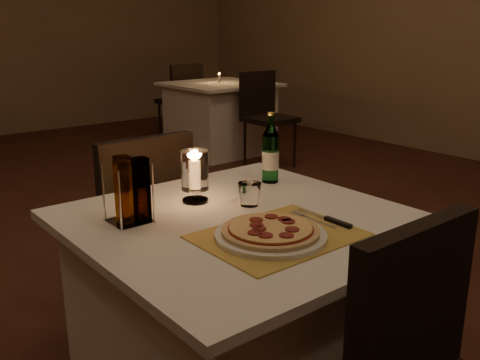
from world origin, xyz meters
TOP-DOWN VIEW (x-y plane):
  - floor at (0.00, 0.00)m, footprint 8.00×10.00m
  - main_table at (-0.19, -0.76)m, footprint 1.00×1.00m
  - chair_far at (-0.19, -0.04)m, footprint 0.42×0.42m
  - placemat at (-0.21, -0.94)m, footprint 0.45×0.34m
  - plate at (-0.24, -0.94)m, footprint 0.32×0.32m
  - pizza at (-0.24, -0.94)m, footprint 0.28×0.28m
  - fork at (-0.04, -0.90)m, footprint 0.02×0.18m
  - knife at (-0.01, -0.96)m, footprint 0.02×0.22m
  - tumbler at (-0.10, -0.67)m, footprint 0.08×0.08m
  - water_bottle at (0.15, -0.51)m, footprint 0.07×0.07m
  - hurricane_candle at (-0.22, -0.52)m, footprint 0.09×0.09m
  - cruet_caddy at (-0.49, -0.57)m, footprint 0.12×0.12m
  - neighbor_table_right at (2.20, 2.56)m, footprint 1.00×1.00m
  - neighbor_chair_ra at (2.20, 1.85)m, footprint 0.42×0.42m
  - neighbor_chair_rb at (2.20, 3.28)m, footprint 0.42×0.42m
  - neighbor_candle_right at (2.20, 2.56)m, footprint 0.03×0.03m

SIDE VIEW (x-z plane):
  - floor at x=0.00m, z-range -0.02..0.00m
  - main_table at x=-0.19m, z-range 0.00..0.74m
  - neighbor_table_right at x=2.20m, z-range 0.00..0.74m
  - chair_far at x=-0.19m, z-range 0.10..1.00m
  - neighbor_chair_ra at x=2.20m, z-range 0.10..1.00m
  - neighbor_chair_rb at x=2.20m, z-range 0.10..1.00m
  - placemat at x=-0.21m, z-range 0.74..0.74m
  - fork at x=-0.04m, z-range 0.74..0.75m
  - knife at x=-0.01m, z-range 0.74..0.76m
  - plate at x=-0.24m, z-range 0.74..0.76m
  - pizza at x=-0.24m, z-range 0.76..0.78m
  - tumbler at x=-0.10m, z-range 0.74..0.82m
  - neighbor_candle_right at x=2.20m, z-range 0.73..0.84m
  - cruet_caddy at x=-0.49m, z-range 0.73..0.94m
  - hurricane_candle at x=-0.22m, z-range 0.76..0.93m
  - water_bottle at x=0.15m, z-range 0.71..0.98m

